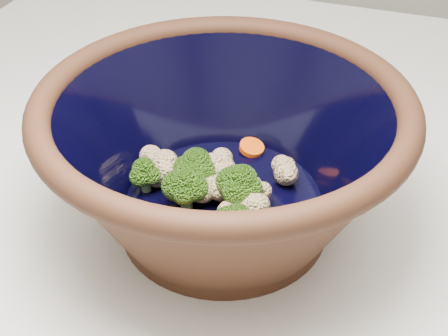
# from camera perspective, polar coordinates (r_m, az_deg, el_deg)

# --- Properties ---
(mixing_bowl) EXTENTS (0.45, 0.45, 0.16)m
(mixing_bowl) POSITION_cam_1_polar(r_m,az_deg,el_deg) (0.62, 0.00, 1.15)
(mixing_bowl) COLOR black
(mixing_bowl) RESTS_ON counter
(vegetable_pile) EXTENTS (0.17, 0.19, 0.06)m
(vegetable_pile) POSITION_cam_1_polar(r_m,az_deg,el_deg) (0.63, -1.32, -1.54)
(vegetable_pile) COLOR #608442
(vegetable_pile) RESTS_ON mixing_bowl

